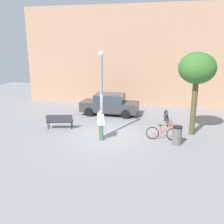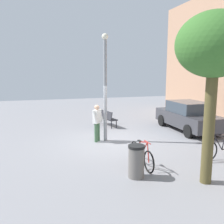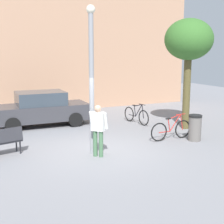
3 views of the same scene
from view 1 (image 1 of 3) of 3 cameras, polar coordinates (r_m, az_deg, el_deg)
name	(u,v)px [view 1 (image 1 of 3)]	position (r m, az deg, el deg)	size (l,w,h in m)	color
ground_plane	(107,137)	(14.14, -1.05, -5.70)	(36.00, 36.00, 0.00)	gray
building_facade	(131,56)	(21.96, 4.34, 12.65)	(18.32, 2.00, 8.19)	tan
lamppost	(101,91)	(13.38, -2.44, 4.79)	(0.28, 0.28, 4.74)	gray
person_by_lamppost	(101,123)	(13.40, -2.57, -2.53)	(0.57, 0.58, 1.67)	#47704C
park_bench	(60,120)	(15.61, -11.90, -1.89)	(1.67, 0.84, 0.92)	#2D2D33
plaza_tree	(197,70)	(14.47, 18.91, 9.16)	(2.03, 2.03, 4.67)	brown
bicycle_black	(166,118)	(16.75, 12.31, -1.33)	(0.33, 1.80, 0.97)	black
bicycle_red	(163,133)	(13.85, 11.59, -4.78)	(1.81, 0.09, 0.97)	black
parked_car_charcoal	(110,104)	(18.41, -0.54, 1.77)	(4.23, 1.88, 1.55)	#38383D
trash_bin	(177,135)	(13.37, 14.70, -5.18)	(0.50, 0.50, 0.99)	#66605B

